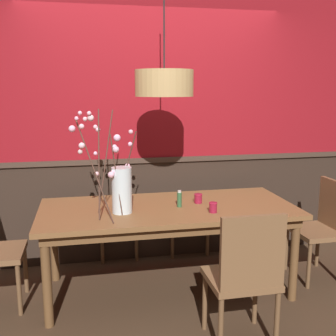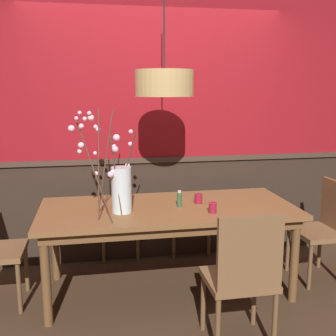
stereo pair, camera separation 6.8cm
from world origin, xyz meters
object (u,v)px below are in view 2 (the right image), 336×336
Objects in this scene: dining_table at (168,215)px; condiment_bottle at (179,199)px; chair_far_side_right at (187,205)px; pendant_lamp at (164,83)px; candle_holder_nearer_edge at (213,208)px; chair_head_east_end at (324,225)px; chair_far_side_left at (119,207)px; candle_holder_nearer_center at (198,199)px; chair_near_side_right at (243,273)px; vase_with_blossoms at (119,186)px.

condiment_bottle is at bearing -18.00° from dining_table.
dining_table is 2.44× the size of chair_far_side_right.
dining_table is 0.17m from condiment_bottle.
dining_table is at bearing -43.57° from pendant_lamp.
dining_table is at bearing 143.19° from candle_holder_nearer_edge.
chair_head_east_end is 0.99× the size of chair_far_side_left.
chair_far_side_right is 10.72× the size of candle_holder_nearer_center.
chair_far_side_left is 6.53× the size of condiment_bottle.
candle_holder_nearer_center is (0.65, -0.85, 0.29)m from chair_far_side_left.
candle_holder_nearer_edge is (0.69, -1.14, 0.29)m from chair_far_side_left.
chair_head_east_end reaches higher than chair_far_side_right.
dining_table is 0.31m from candle_holder_nearer_center.
pendant_lamp reaches higher than dining_table.
pendant_lamp is at bearing -114.91° from chair_far_side_right.
chair_far_side_right is 1.16m from candle_holder_nearer_edge.
chair_near_side_right is 1.93m from chair_far_side_left.
candle_holder_nearer_edge is at bearing -11.18° from vase_with_blossoms.
candle_holder_nearer_edge is (0.04, -0.29, 0.00)m from candle_holder_nearer_center.
dining_table is 0.97m from chair_far_side_right.
condiment_bottle is 0.97m from pendant_lamp.
dining_table is at bearing -112.84° from chair_far_side_right.
chair_far_side_left is 1.05× the size of chair_far_side_right.
chair_far_side_right is at bearing 67.16° from dining_table.
chair_near_side_right is at bearing -90.98° from chair_far_side_right.
candle_holder_nearer_edge is 0.31m from condiment_bottle.
vase_with_blossoms is at bearing 132.98° from chair_near_side_right.
vase_with_blossoms is 0.77m from candle_holder_nearer_edge.
chair_far_side_left is at bearing 178.42° from chair_far_side_right.
condiment_bottle reaches higher than candle_holder_nearer_center.
chair_far_side_left is 1.09m from vase_with_blossoms.
chair_far_side_left is 1.10m from candle_holder_nearer_center.
chair_far_side_left reaches higher than candle_holder_nearer_center.
chair_far_side_right is (0.37, 0.87, -0.18)m from dining_table.
condiment_bottle is at bearing -63.66° from chair_far_side_left.
condiment_bottle is at bearing -179.75° from chair_head_east_end.
pendant_lamp reaches higher than chair_head_east_end.
pendant_lamp is (-0.31, -0.02, 0.98)m from candle_holder_nearer_center.
candle_holder_nearer_edge is at bearing -36.81° from dining_table.
chair_head_east_end is 6.45× the size of condiment_bottle.
vase_with_blossoms is 0.90m from pendant_lamp.
vase_with_blossoms is at bearing -172.73° from condiment_bottle.
pendant_lamp is at bearing 178.11° from chair_head_east_end.
pendant_lamp is at bearing 136.43° from dining_table.
candle_holder_nearer_center is at bearing -96.18° from chair_far_side_right.
candle_holder_nearer_center is at bearing 4.53° from pendant_lamp.
condiment_bottle is (-0.28, -0.90, 0.32)m from chair_far_side_right.
chair_head_east_end reaches higher than candle_holder_nearer_center.
dining_table is at bearing 110.49° from chair_near_side_right.
chair_far_side_left is at bearing 127.33° from candle_holder_nearer_center.
condiment_bottle reaches higher than dining_table.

